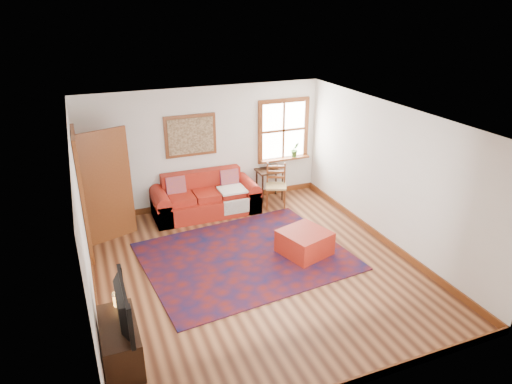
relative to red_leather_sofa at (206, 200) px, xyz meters
name	(u,v)px	position (x,y,z in m)	size (l,w,h in m)	color
ground	(255,267)	(0.16, -2.34, -0.28)	(5.50, 5.50, 0.00)	#482313
room_envelope	(254,173)	(0.16, -2.32, 1.38)	(5.04, 5.54, 2.52)	silver
window	(285,137)	(1.94, 0.37, 1.04)	(1.18, 0.20, 1.38)	white
doorway	(98,188)	(-2.05, -0.55, 0.79)	(0.89, 1.08, 2.14)	black
framed_artwork	(191,136)	(-0.14, 0.38, 1.27)	(1.05, 0.07, 0.85)	brown
persian_rug	(246,256)	(0.14, -1.96, -0.27)	(3.32, 2.65, 0.02)	#500F0B
red_leather_sofa	(206,200)	(0.00, 0.00, 0.00)	(2.12, 0.88, 0.83)	#A22214
red_ottoman	(304,243)	(1.12, -2.24, -0.06)	(0.74, 0.74, 0.42)	#A22214
side_table	(270,175)	(1.50, 0.17, 0.28)	(0.56, 0.42, 0.68)	black
ladder_back_chair	(276,184)	(1.48, -0.21, 0.22)	(0.55, 0.54, 0.91)	tan
media_cabinet	(120,343)	(-2.11, -3.67, -0.01)	(0.43, 0.96, 0.53)	black
television	(117,307)	(-2.09, -3.70, 0.53)	(0.96, 0.13, 0.55)	black
candle_hurricane	(118,299)	(-2.06, -3.28, 0.34)	(0.12, 0.12, 0.18)	silver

